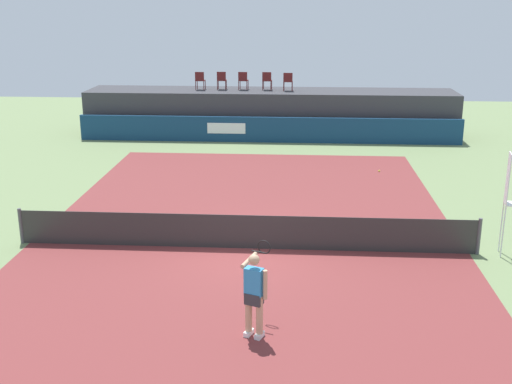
# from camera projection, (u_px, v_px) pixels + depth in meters

# --- Properties ---
(ground_plane) EXTENTS (48.00, 48.00, 0.00)m
(ground_plane) POSITION_uv_depth(u_px,v_px,m) (253.00, 213.00, 20.28)
(ground_plane) COLOR #6B7F51
(court_inner) EXTENTS (12.00, 22.00, 0.00)m
(court_inner) POSITION_uv_depth(u_px,v_px,m) (245.00, 248.00, 17.42)
(court_inner) COLOR maroon
(court_inner) RESTS_ON ground
(sponsor_wall) EXTENTS (18.00, 0.22, 1.20)m
(sponsor_wall) POSITION_uv_depth(u_px,v_px,m) (268.00, 130.00, 30.14)
(sponsor_wall) COLOR navy
(sponsor_wall) RESTS_ON ground
(spectator_platform) EXTENTS (18.00, 2.80, 2.20)m
(spectator_platform) POSITION_uv_depth(u_px,v_px,m) (270.00, 113.00, 31.71)
(spectator_platform) COLOR #38383D
(spectator_platform) RESTS_ON ground
(spectator_chair_far_left) EXTENTS (0.46, 0.46, 0.89)m
(spectator_chair_far_left) POSITION_uv_depth(u_px,v_px,m) (200.00, 80.00, 31.40)
(spectator_chair_far_left) COLOR #561919
(spectator_chair_far_left) RESTS_ON spectator_platform
(spectator_chair_left) EXTENTS (0.44, 0.44, 0.89)m
(spectator_chair_left) POSITION_uv_depth(u_px,v_px,m) (222.00, 80.00, 31.47)
(spectator_chair_left) COLOR #561919
(spectator_chair_left) RESTS_ON spectator_platform
(spectator_chair_center) EXTENTS (0.47, 0.47, 0.89)m
(spectator_chair_center) POSITION_uv_depth(u_px,v_px,m) (243.00, 80.00, 31.41)
(spectator_chair_center) COLOR #561919
(spectator_chair_center) RESTS_ON spectator_platform
(spectator_chair_right) EXTENTS (0.47, 0.47, 0.89)m
(spectator_chair_right) POSITION_uv_depth(u_px,v_px,m) (267.00, 80.00, 31.34)
(spectator_chair_right) COLOR #561919
(spectator_chair_right) RESTS_ON spectator_platform
(spectator_chair_far_right) EXTENTS (0.45, 0.45, 0.89)m
(spectator_chair_far_right) POSITION_uv_depth(u_px,v_px,m) (288.00, 81.00, 31.03)
(spectator_chair_far_right) COLOR #561919
(spectator_chair_far_right) RESTS_ON spectator_platform
(umpire_chair) EXTENTS (0.51, 0.51, 2.76)m
(umpire_chair) POSITION_uv_depth(u_px,v_px,m) (510.00, 197.00, 16.54)
(umpire_chair) COLOR white
(umpire_chair) RESTS_ON ground
(tennis_net) EXTENTS (12.40, 0.02, 0.95)m
(tennis_net) POSITION_uv_depth(u_px,v_px,m) (245.00, 232.00, 17.28)
(tennis_net) COLOR #2D2D2D
(tennis_net) RESTS_ON ground
(net_post_near) EXTENTS (0.10, 0.10, 1.00)m
(net_post_near) POSITION_uv_depth(u_px,v_px,m) (21.00, 226.00, 17.67)
(net_post_near) COLOR #4C4C51
(net_post_near) RESTS_ON ground
(net_post_far) EXTENTS (0.10, 0.10, 1.00)m
(net_post_far) POSITION_uv_depth(u_px,v_px,m) (479.00, 236.00, 16.88)
(net_post_far) COLOR #4C4C51
(net_post_far) RESTS_ON ground
(tennis_player) EXTENTS (0.57, 1.25, 1.77)m
(tennis_player) POSITION_uv_depth(u_px,v_px,m) (254.00, 292.00, 12.63)
(tennis_player) COLOR white
(tennis_player) RESTS_ON court_inner
(tennis_ball) EXTENTS (0.07, 0.07, 0.07)m
(tennis_ball) POSITION_uv_depth(u_px,v_px,m) (379.00, 171.00, 25.10)
(tennis_ball) COLOR #D8EA33
(tennis_ball) RESTS_ON court_inner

